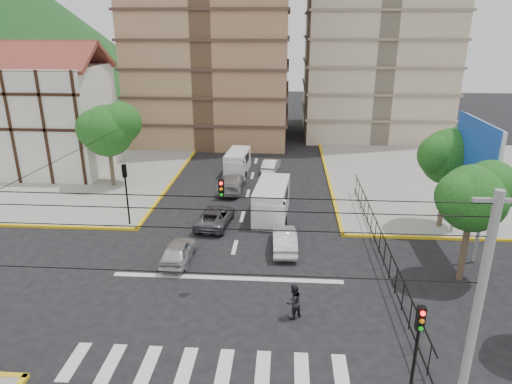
# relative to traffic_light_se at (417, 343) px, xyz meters

# --- Properties ---
(ground) EXTENTS (160.00, 160.00, 0.00)m
(ground) POSITION_rel_traffic_light_se_xyz_m (-7.80, 7.80, -3.11)
(ground) COLOR black
(ground) RESTS_ON ground
(sidewalk_nw) EXTENTS (26.00, 26.00, 0.15)m
(sidewalk_nw) POSITION_rel_traffic_light_se_xyz_m (-27.80, 27.80, -3.04)
(sidewalk_nw) COLOR gray
(sidewalk_nw) RESTS_ON ground
(sidewalk_ne) EXTENTS (26.00, 26.00, 0.15)m
(sidewalk_ne) POSITION_rel_traffic_light_se_xyz_m (12.20, 27.80, -3.04)
(sidewalk_ne) COLOR gray
(sidewalk_ne) RESTS_ON ground
(crosswalk_stripes) EXTENTS (12.00, 2.40, 0.01)m
(crosswalk_stripes) POSITION_rel_traffic_light_se_xyz_m (-7.80, 1.80, -3.11)
(crosswalk_stripes) COLOR silver
(crosswalk_stripes) RESTS_ON ground
(stop_line) EXTENTS (13.00, 0.40, 0.01)m
(stop_line) POSITION_rel_traffic_light_se_xyz_m (-7.80, 9.00, -3.11)
(stop_line) COLOR silver
(stop_line) RESTS_ON ground
(tudor_building) EXTENTS (10.80, 8.05, 12.23)m
(tudor_building) POSITION_rel_traffic_light_se_xyz_m (-26.80, 27.80, 2.14)
(tudor_building) COLOR silver
(tudor_building) RESTS_ON ground
(park_fence) EXTENTS (0.10, 22.50, 1.66)m
(park_fence) POSITION_rel_traffic_light_se_xyz_m (1.20, 12.30, -3.11)
(park_fence) COLOR black
(park_fence) RESTS_ON ground
(billboard) EXTENTS (0.36, 6.20, 8.10)m
(billboard) POSITION_rel_traffic_light_se_xyz_m (6.65, 13.80, 2.89)
(billboard) COLOR slate
(billboard) RESTS_ON ground
(tree_park_a) EXTENTS (4.41, 3.60, 6.83)m
(tree_park_a) POSITION_rel_traffic_light_se_xyz_m (5.28, 9.81, 1.90)
(tree_park_a) COLOR #473828
(tree_park_a) RESTS_ON ground
(tree_park_c) EXTENTS (4.65, 3.80, 7.25)m
(tree_park_c) POSITION_rel_traffic_light_se_xyz_m (6.29, 16.81, 2.22)
(tree_park_c) COLOR #473828
(tree_park_c) RESTS_ON ground
(tree_tudor) EXTENTS (5.39, 4.40, 7.43)m
(tree_tudor) POSITION_rel_traffic_light_se_xyz_m (-19.70, 23.81, 2.11)
(tree_tudor) COLOR #473828
(tree_tudor) RESTS_ON ground
(traffic_light_se) EXTENTS (0.28, 0.22, 4.40)m
(traffic_light_se) POSITION_rel_traffic_light_se_xyz_m (0.00, 0.00, 0.00)
(traffic_light_se) COLOR black
(traffic_light_se) RESTS_ON ground
(traffic_light_nw) EXTENTS (0.28, 0.22, 4.40)m
(traffic_light_nw) POSITION_rel_traffic_light_se_xyz_m (-15.60, 15.60, 0.00)
(traffic_light_nw) COLOR black
(traffic_light_nw) RESTS_ON ground
(traffic_light_hanging) EXTENTS (18.00, 9.12, 0.92)m
(traffic_light_hanging) POSITION_rel_traffic_light_se_xyz_m (-7.80, 5.76, 2.79)
(traffic_light_hanging) COLOR black
(traffic_light_hanging) RESTS_ON ground
(utility_pole_se) EXTENTS (1.40, 0.28, 9.00)m
(utility_pole_se) POSITION_rel_traffic_light_se_xyz_m (1.20, -1.20, 1.65)
(utility_pole_se) COLOR slate
(utility_pole_se) RESTS_ON ground
(van_right_lane) EXTENTS (2.65, 5.75, 2.52)m
(van_right_lane) POSITION_rel_traffic_light_se_xyz_m (-5.64, 17.76, -1.89)
(van_right_lane) COLOR silver
(van_right_lane) RESTS_ON ground
(van_left_lane) EXTENTS (2.20, 4.80, 2.10)m
(van_left_lane) POSITION_rel_traffic_light_se_xyz_m (-9.31, 28.44, -2.09)
(van_left_lane) COLOR silver
(van_left_lane) RESTS_ON ground
(car_silver_front_left) EXTENTS (1.67, 3.96, 1.34)m
(car_silver_front_left) POSITION_rel_traffic_light_se_xyz_m (-10.97, 10.75, -2.44)
(car_silver_front_left) COLOR silver
(car_silver_front_left) RESTS_ON ground
(car_white_front_right) EXTENTS (1.67, 4.27, 1.38)m
(car_white_front_right) POSITION_rel_traffic_light_se_xyz_m (-4.63, 12.73, -2.42)
(car_white_front_right) COLOR silver
(car_white_front_right) RESTS_ON ground
(car_grey_mid_left) EXTENTS (2.60, 4.81, 1.28)m
(car_grey_mid_left) POSITION_rel_traffic_light_se_xyz_m (-9.59, 16.23, -2.47)
(car_grey_mid_left) COLOR #5B5D63
(car_grey_mid_left) RESTS_ON ground
(car_silver_rear_left) EXTENTS (2.22, 5.09, 1.45)m
(car_silver_rear_left) POSITION_rel_traffic_light_se_xyz_m (-9.26, 23.41, -2.38)
(car_silver_rear_left) COLOR #A8A9AD
(car_silver_rear_left) RESTS_ON ground
(car_darkgrey_mid_right) EXTENTS (2.07, 4.41, 1.46)m
(car_darkgrey_mid_right) POSITION_rel_traffic_light_se_xyz_m (-5.90, 23.44, -2.38)
(car_darkgrey_mid_right) COLOR #262628
(car_darkgrey_mid_right) RESTS_ON ground
(car_white_rear_right) EXTENTS (1.87, 3.90, 1.23)m
(car_white_rear_right) POSITION_rel_traffic_light_se_xyz_m (-6.09, 29.35, -2.50)
(car_white_rear_right) COLOR white
(car_white_rear_right) RESTS_ON ground
(pedestrian_crosswalk) EXTENTS (1.11, 1.10, 1.81)m
(pedestrian_crosswalk) POSITION_rel_traffic_light_se_xyz_m (-4.14, 5.54, -2.21)
(pedestrian_crosswalk) COLOR black
(pedestrian_crosswalk) RESTS_ON ground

